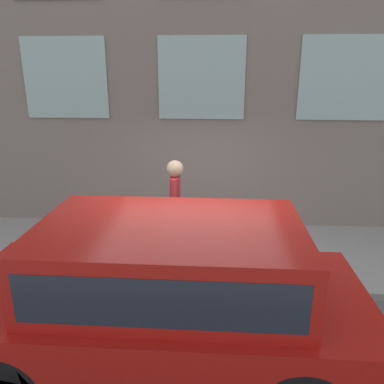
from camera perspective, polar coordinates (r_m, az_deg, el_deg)
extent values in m
plane|color=#514F4C|center=(5.87, 0.06, -15.35)|extent=(80.00, 80.00, 0.00)
cube|color=gray|center=(6.95, 0.78, -9.13)|extent=(2.57, 60.00, 0.13)
cube|color=gray|center=(7.64, 1.54, 20.70)|extent=(0.30, 40.00, 7.19)
cube|color=#9EBCB2|center=(7.81, 22.20, 15.73)|extent=(0.03, 1.66, 1.53)
cube|color=#9EBCB2|center=(7.46, 1.45, 16.93)|extent=(0.03, 1.66, 1.53)
cube|color=#9EBCB2|center=(8.03, -18.75, 16.10)|extent=(0.03, 1.66, 1.53)
cylinder|color=#2D7260|center=(6.15, 2.65, -12.07)|extent=(0.29, 0.29, 0.04)
cylinder|color=#2D7260|center=(6.02, 2.68, -9.76)|extent=(0.22, 0.22, 0.60)
sphere|color=#2C5D50|center=(5.89, 2.73, -7.17)|extent=(0.23, 0.23, 0.23)
cylinder|color=black|center=(5.86, 2.74, -6.57)|extent=(0.08, 0.08, 0.09)
cylinder|color=#2D7260|center=(5.99, 4.22, -9.18)|extent=(0.09, 0.10, 0.09)
cylinder|color=#2D7260|center=(5.99, 1.17, -9.11)|extent=(0.09, 0.10, 0.09)
cylinder|color=#726651|center=(6.40, -2.56, -6.84)|extent=(0.12, 0.12, 0.83)
cylinder|color=#726651|center=(6.56, -2.39, -6.22)|extent=(0.12, 0.12, 0.83)
cube|color=red|center=(6.22, -2.56, -0.44)|extent=(0.22, 0.16, 0.62)
cylinder|color=red|center=(6.06, -2.73, -0.77)|extent=(0.10, 0.10, 0.59)
cylinder|color=red|center=(6.37, -2.40, 0.15)|extent=(0.10, 0.10, 0.59)
sphere|color=tan|center=(6.09, -2.62, 3.57)|extent=(0.28, 0.28, 0.28)
cylinder|color=black|center=(5.49, -17.75, -13.76)|extent=(0.24, 0.83, 0.83)
cylinder|color=black|center=(5.20, 12.35, -15.18)|extent=(0.24, 0.83, 0.83)
cube|color=#A5140F|center=(4.31, -4.65, -17.59)|extent=(1.92, 4.36, 0.60)
cube|color=#A5140F|center=(3.95, -3.30, -9.79)|extent=(1.69, 2.70, 0.73)
cube|color=#1E232D|center=(3.95, -3.30, -9.79)|extent=(1.70, 2.49, 0.47)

